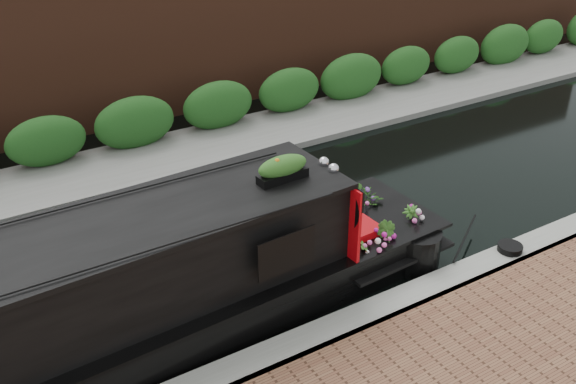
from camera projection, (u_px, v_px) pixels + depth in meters
ground at (227, 245)px, 12.53m from camera, size 80.00×80.00×0.00m
near_bank_coping at (321, 345)px, 10.07m from camera, size 40.00×0.60×0.50m
far_bank_path at (150, 164)px, 15.67m from camera, size 40.00×2.40×0.34m
far_hedge at (137, 150)px, 16.34m from camera, size 40.00×1.10×2.80m
far_brick_wall at (111, 123)px, 17.91m from camera, size 40.00×1.00×8.00m
narrowboat at (87, 319)px, 9.32m from camera, size 12.33×2.77×2.87m
rope_fender at (426, 230)px, 12.65m from camera, size 0.38×0.34×0.38m
coiled_mooring_rope at (510, 248)px, 11.90m from camera, size 0.46×0.46×0.12m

